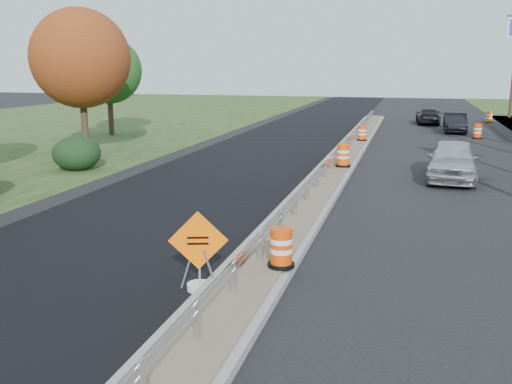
% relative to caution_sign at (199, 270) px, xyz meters
% --- Properties ---
extents(ground, '(140.00, 140.00, 0.00)m').
position_rel_caution_sign_xyz_m(ground, '(0.90, 5.55, -0.43)').
color(ground, black).
rests_on(ground, ground).
extents(milled_overlay, '(7.20, 120.00, 0.01)m').
position_rel_caution_sign_xyz_m(milled_overlay, '(-3.50, 15.55, -0.42)').
color(milled_overlay, black).
rests_on(milled_overlay, ground).
extents(median, '(1.60, 55.00, 0.23)m').
position_rel_caution_sign_xyz_m(median, '(0.90, 13.55, -0.32)').
color(median, gray).
rests_on(median, ground).
extents(guardrail, '(0.10, 46.15, 0.72)m').
position_rel_caution_sign_xyz_m(guardrail, '(0.90, 14.55, 0.30)').
color(guardrail, silver).
rests_on(guardrail, median).
extents(hedge_north, '(2.09, 2.09, 1.52)m').
position_rel_caution_sign_xyz_m(hedge_north, '(-10.10, 11.55, 0.33)').
color(hedge_north, black).
rests_on(hedge_north, ground).
extents(tree_near_red, '(4.95, 4.95, 7.35)m').
position_rel_caution_sign_xyz_m(tree_near_red, '(-12.10, 15.55, 4.44)').
color(tree_near_red, '#473523').
rests_on(tree_near_red, ground).
extents(tree_near_back, '(4.29, 4.29, 6.37)m').
position_rel_caution_sign_xyz_m(tree_near_back, '(-15.10, 23.55, 3.79)').
color(tree_near_back, '#473523').
rests_on(tree_near_back, ground).
extents(caution_sign, '(1.17, 0.51, 1.67)m').
position_rel_caution_sign_xyz_m(caution_sign, '(0.00, 0.00, 0.00)').
color(caution_sign, white).
rests_on(caution_sign, ground).
extents(barrel_median_near, '(0.59, 0.59, 0.87)m').
position_rel_caution_sign_xyz_m(barrel_median_near, '(1.45, 1.20, 0.22)').
color(barrel_median_near, black).
rests_on(barrel_median_near, median).
extents(barrel_median_mid, '(0.67, 0.67, 0.98)m').
position_rel_caution_sign_xyz_m(barrel_median_mid, '(1.26, 14.24, 0.27)').
color(barrel_median_mid, black).
rests_on(barrel_median_mid, median).
extents(barrel_median_far, '(0.60, 0.60, 0.88)m').
position_rel_caution_sign_xyz_m(barrel_median_far, '(1.28, 23.45, 0.22)').
color(barrel_median_far, black).
rests_on(barrel_median_far, median).
extents(barrel_shoulder_mid, '(0.62, 0.62, 0.91)m').
position_rel_caution_sign_xyz_m(barrel_shoulder_mid, '(8.11, 28.14, 0.01)').
color(barrel_shoulder_mid, black).
rests_on(barrel_shoulder_mid, ground).
extents(barrel_shoulder_far, '(0.63, 0.63, 0.93)m').
position_rel_caution_sign_xyz_m(barrel_shoulder_far, '(10.10, 39.32, 0.02)').
color(barrel_shoulder_far, black).
rests_on(barrel_shoulder_far, ground).
extents(car_silver, '(2.22, 4.82, 1.60)m').
position_rel_caution_sign_xyz_m(car_silver, '(5.72, 13.62, 0.37)').
color(car_silver, silver).
rests_on(car_silver, ground).
extents(car_dark_mid, '(1.45, 4.10, 1.35)m').
position_rel_caution_sign_xyz_m(car_dark_mid, '(6.97, 31.52, 0.25)').
color(car_dark_mid, black).
rests_on(car_dark_mid, ground).
extents(car_dark_far, '(1.90, 4.38, 1.25)m').
position_rel_caution_sign_xyz_m(car_dark_far, '(5.28, 37.02, 0.20)').
color(car_dark_far, black).
rests_on(car_dark_far, ground).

